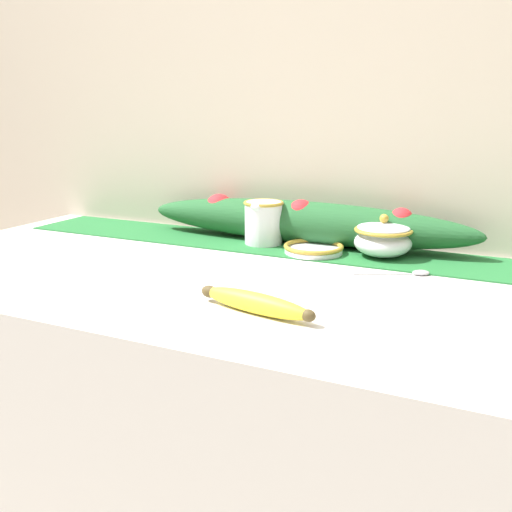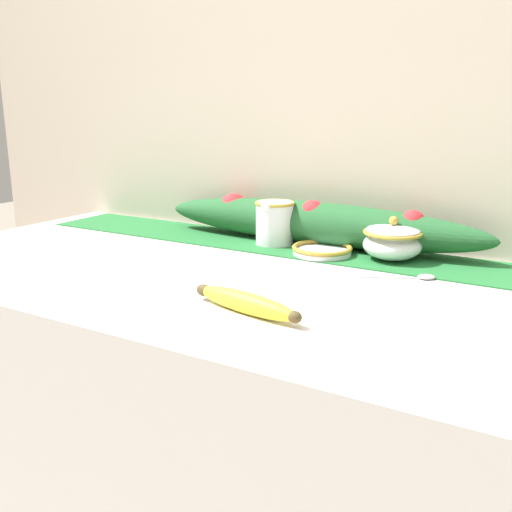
% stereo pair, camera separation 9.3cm
% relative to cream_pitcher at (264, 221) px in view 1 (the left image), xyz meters
% --- Properties ---
extents(countertop, '(1.60, 0.73, 0.87)m').
position_rel_cream_pitcher_xyz_m(countertop, '(0.08, -0.26, -0.49)').
color(countertop, silver).
rests_on(countertop, ground_plane).
extents(back_wall, '(2.40, 0.04, 2.40)m').
position_rel_cream_pitcher_xyz_m(back_wall, '(0.08, 0.13, 0.27)').
color(back_wall, beige).
rests_on(back_wall, ground_plane).
extents(table_runner, '(1.47, 0.20, 0.00)m').
position_rel_cream_pitcher_xyz_m(table_runner, '(0.08, -0.00, -0.06)').
color(table_runner, '#236B33').
rests_on(table_runner, countertop).
extents(cream_pitcher, '(0.10, 0.11, 0.11)m').
position_rel_cream_pitcher_xyz_m(cream_pitcher, '(0.00, 0.00, 0.00)').
color(cream_pitcher, white).
rests_on(cream_pitcher, countertop).
extents(sugar_bowl, '(0.13, 0.13, 0.10)m').
position_rel_cream_pitcher_xyz_m(sugar_bowl, '(0.29, -0.00, -0.02)').
color(sugar_bowl, white).
rests_on(sugar_bowl, countertop).
extents(small_dish, '(0.14, 0.14, 0.02)m').
position_rel_cream_pitcher_xyz_m(small_dish, '(0.14, -0.04, -0.05)').
color(small_dish, white).
rests_on(small_dish, countertop).
extents(banana, '(0.22, 0.08, 0.03)m').
position_rel_cream_pitcher_xyz_m(banana, '(0.19, -0.44, -0.04)').
color(banana, yellow).
rests_on(banana, countertop).
extents(spoon, '(0.14, 0.08, 0.01)m').
position_rel_cream_pitcher_xyz_m(spoon, '(0.38, -0.11, -0.05)').
color(spoon, '#B7B7BC').
rests_on(spoon, countertop).
extents(poinsettia_garland, '(0.84, 0.11, 0.11)m').
position_rel_cream_pitcher_xyz_m(poinsettia_garland, '(0.08, 0.05, -0.00)').
color(poinsettia_garland, '#235B2D').
rests_on(poinsettia_garland, countertop).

